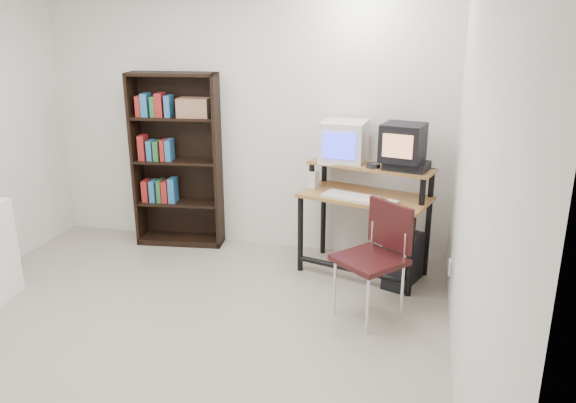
% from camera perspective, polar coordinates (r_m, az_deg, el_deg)
% --- Properties ---
extents(floor, '(4.00, 4.00, 0.01)m').
position_cam_1_polar(floor, '(4.19, -12.94, -13.99)').
color(floor, '#9D9382').
rests_on(floor, ground).
extents(back_wall, '(4.00, 0.01, 2.60)m').
position_cam_1_polar(back_wall, '(5.49, -4.58, 8.62)').
color(back_wall, silver).
rests_on(back_wall, floor).
extents(right_wall, '(0.01, 4.00, 2.60)m').
position_cam_1_polar(right_wall, '(3.28, 18.34, 1.46)').
color(right_wall, silver).
rests_on(right_wall, floor).
extents(computer_desk, '(1.21, 0.83, 0.98)m').
position_cam_1_polar(computer_desk, '(4.96, 7.87, 0.07)').
color(computer_desk, olive).
rests_on(computer_desk, floor).
extents(crt_monitor, '(0.41, 0.42, 0.37)m').
position_cam_1_polar(crt_monitor, '(5.05, 5.68, 6.08)').
color(crt_monitor, beige).
rests_on(crt_monitor, computer_desk).
extents(vcr, '(0.41, 0.34, 0.08)m').
position_cam_1_polar(vcr, '(4.85, 11.95, 3.55)').
color(vcr, black).
rests_on(vcr, computer_desk).
extents(crt_tv, '(0.40, 0.39, 0.32)m').
position_cam_1_polar(crt_tv, '(4.82, 11.61, 5.89)').
color(crt_tv, black).
rests_on(crt_tv, vcr).
extents(cd_spindle, '(0.14, 0.14, 0.05)m').
position_cam_1_polar(cd_spindle, '(4.86, 8.65, 3.58)').
color(cd_spindle, '#26262B').
rests_on(cd_spindle, computer_desk).
extents(keyboard, '(0.51, 0.35, 0.03)m').
position_cam_1_polar(keyboard, '(4.83, 6.33, 0.43)').
color(keyboard, beige).
rests_on(keyboard, computer_desk).
extents(mousepad, '(0.24, 0.20, 0.01)m').
position_cam_1_polar(mousepad, '(4.76, 10.49, -0.23)').
color(mousepad, black).
rests_on(mousepad, computer_desk).
extents(mouse, '(0.12, 0.10, 0.03)m').
position_cam_1_polar(mouse, '(4.74, 10.55, -0.08)').
color(mouse, white).
rests_on(mouse, mousepad).
extents(desk_speaker, '(0.10, 0.10, 0.17)m').
position_cam_1_polar(desk_speaker, '(5.07, 2.55, 2.13)').
color(desk_speaker, beige).
rests_on(desk_speaker, computer_desk).
extents(pc_tower, '(0.35, 0.49, 0.42)m').
position_cam_1_polar(pc_tower, '(4.96, 11.65, -5.88)').
color(pc_tower, black).
rests_on(pc_tower, floor).
extents(school_chair, '(0.63, 0.63, 0.89)m').
position_cam_1_polar(school_chair, '(4.28, 9.06, -4.74)').
color(school_chair, black).
rests_on(school_chair, floor).
extents(bookshelf, '(0.89, 0.39, 1.72)m').
position_cam_1_polar(bookshelf, '(5.68, -11.16, 4.36)').
color(bookshelf, black).
rests_on(bookshelf, floor).
extents(wall_outlet, '(0.02, 0.08, 0.12)m').
position_cam_1_polar(wall_outlet, '(4.70, 16.10, -6.44)').
color(wall_outlet, beige).
rests_on(wall_outlet, right_wall).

